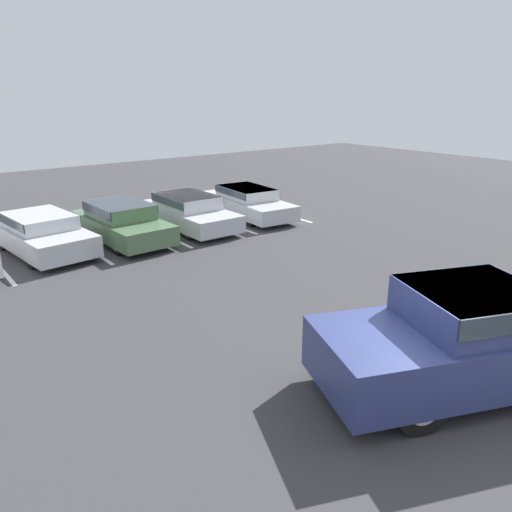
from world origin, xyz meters
TOP-DOWN VIEW (x-y plane):
  - ground_plane at (0.00, 0.00)m, footprint 60.00×60.00m
  - stall_stripe_c at (-1.66, 11.88)m, footprint 0.12×4.66m
  - stall_stripe_d at (0.98, 11.88)m, footprint 0.12×4.66m
  - stall_stripe_e at (3.62, 11.88)m, footprint 0.12×4.66m
  - stall_stripe_f at (6.26, 11.88)m, footprint 0.12×4.66m
  - pickup_truck at (0.85, -0.14)m, footprint 6.02×4.04m
  - parked_sedan_b at (-2.89, 11.97)m, footprint 2.26×4.38m
  - parked_sedan_c at (-0.42, 11.68)m, footprint 1.96×4.35m
  - parked_sedan_d at (2.18, 11.80)m, footprint 1.81×4.53m
  - parked_sedan_e at (4.95, 11.88)m, footprint 2.13×4.79m
  - wheel_stop_curb at (-0.05, 14.69)m, footprint 1.60×0.20m

SIDE VIEW (x-z plane):
  - ground_plane at x=0.00m, z-range 0.00..0.00m
  - stall_stripe_c at x=-1.66m, z-range 0.00..0.01m
  - stall_stripe_d at x=0.98m, z-range 0.00..0.01m
  - stall_stripe_e at x=3.62m, z-range 0.00..0.01m
  - stall_stripe_f at x=6.26m, z-range 0.00..0.01m
  - wheel_stop_curb at x=-0.05m, z-range 0.00..0.14m
  - parked_sedan_e at x=4.95m, z-range 0.04..1.20m
  - parked_sedan_b at x=-2.89m, z-range 0.04..1.26m
  - parked_sedan_d at x=2.18m, z-range 0.04..1.26m
  - parked_sedan_c at x=-0.42m, z-range 0.04..1.32m
  - pickup_truck at x=0.85m, z-range 0.00..1.79m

